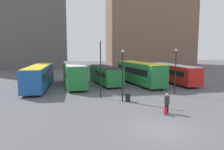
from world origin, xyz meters
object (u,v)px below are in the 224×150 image
lamp_post_1 (101,64)px  lamp_post_2 (176,68)px  bus_0 (39,76)px  traveler (167,101)px  bus_2 (105,75)px  bus_3 (139,72)px  bus_4 (173,73)px  trash_bin (128,97)px  suitcase (165,111)px  lamp_post_0 (123,71)px  bus_1 (74,73)px

lamp_post_1 → lamp_post_2: bearing=0.1°
bus_0 → traveler: size_ratio=7.14×
bus_2 → bus_3: bearing=-110.9°
bus_4 → bus_0: bearing=87.5°
bus_4 → trash_bin: 14.86m
suitcase → lamp_post_1: bearing=41.5°
trash_bin → bus_0: bearing=135.8°
traveler → trash_bin: (-2.16, 4.63, -0.60)m
bus_0 → trash_bin: size_ratio=14.50×
lamp_post_1 → bus_0: bearing=134.7°
bus_3 → bus_4: bearing=-95.6°
suitcase → trash_bin: bearing=30.4°
lamp_post_2 → trash_bin: size_ratio=6.41×
lamp_post_0 → bus_2: bearing=89.8°
bus_4 → lamp_post_1: bearing=118.2°
bus_3 → traveler: bus_3 is taller
bus_0 → lamp_post_1: lamp_post_1 is taller
suitcase → bus_0: bearing=49.0°
bus_2 → bus_3: size_ratio=0.81×
bus_4 → lamp_post_0: bearing=128.7°
bus_2 → bus_4: size_ratio=0.82×
bus_2 → lamp_post_1: (-2.04, -9.26, 2.25)m
traveler → trash_bin: size_ratio=2.03×
lamp_post_1 → lamp_post_0: bearing=-44.2°
traveler → lamp_post_1: 8.72m
bus_3 → lamp_post_0: 11.41m
bus_0 → bus_2: bearing=-77.3°
suitcase → trash_bin: 5.36m
suitcase → traveler: bearing=-28.9°
lamp_post_2 → suitcase: bearing=-122.5°
bus_1 → bus_3: bus_3 is taller
bus_1 → lamp_post_1: 9.52m
bus_1 → suitcase: 17.69m
traveler → lamp_post_2: 8.36m
bus_1 → trash_bin: (5.28, -11.10, -1.38)m
bus_0 → suitcase: (11.84, -14.75, -1.38)m
bus_0 → lamp_post_2: size_ratio=2.26×
bus_3 → traveler: 15.16m
bus_1 → traveler: (7.45, -15.72, -0.78)m
bus_0 → bus_2: 9.66m
bus_0 → lamp_post_2: 18.14m
bus_1 → lamp_post_0: lamp_post_0 is taller
bus_4 → suitcase: 17.84m
bus_3 → lamp_post_0: (-5.19, -10.07, 1.35)m
bus_1 → trash_bin: size_ratio=13.75×
suitcase → trash_bin: (-1.84, 5.03, 0.09)m
suitcase → lamp_post_1: (-4.38, 7.22, 3.41)m
bus_1 → bus_2: bus_1 is taller
bus_3 → trash_bin: bus_3 is taller
bus_2 → bus_4: bus_4 is taller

